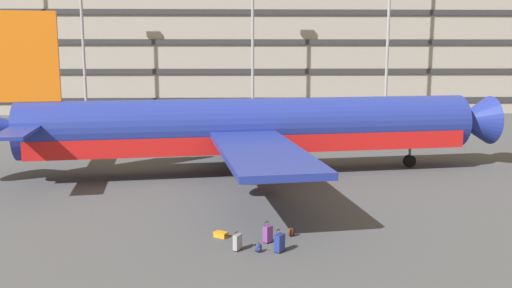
{
  "coord_description": "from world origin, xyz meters",
  "views": [
    {
      "loc": [
        -0.4,
        -36.78,
        8.53
      ],
      "look_at": [
        0.61,
        -4.2,
        3.0
      ],
      "focal_mm": 38.38,
      "sensor_mm": 36.0,
      "label": 1
    }
  ],
  "objects": [
    {
      "name": "airliner",
      "position": [
        0.15,
        1.11,
        3.21
      ],
      "size": [
        37.58,
        30.41,
        11.07
      ],
      "color": "navy",
      "rests_on": "ground_plane"
    },
    {
      "name": "suitcase_navy",
      "position": [
        0.86,
        -13.19,
        0.41
      ],
      "size": [
        0.48,
        0.49,
        0.97
      ],
      "color": "#72388C",
      "rests_on": "ground_plane"
    },
    {
      "name": "backpack_small",
      "position": [
        0.4,
        -14.4,
        0.2
      ],
      "size": [
        0.38,
        0.34,
        0.46
      ],
      "color": "navy",
      "rests_on": "ground_plane"
    },
    {
      "name": "ground_plane",
      "position": [
        0.0,
        0.0,
        0.0
      ],
      "size": [
        600.0,
        600.0,
        0.0
      ],
      "primitive_type": "plane",
      "color": "#424449"
    },
    {
      "name": "backpack_large",
      "position": [
        1.99,
        -12.4,
        0.21
      ],
      "size": [
        0.42,
        0.35,
        0.48
      ],
      "color": "#592619",
      "rests_on": "ground_plane"
    },
    {
      "name": "suitcase_orange",
      "position": [
        -0.51,
        -14.13,
        0.38
      ],
      "size": [
        0.41,
        0.51,
        0.82
      ],
      "color": "gray",
      "rests_on": "ground_plane"
    },
    {
      "name": "light_mast_center_left",
      "position": [
        1.3,
        31.36,
        11.72
      ],
      "size": [
        1.8,
        0.5,
        20.11
      ],
      "color": "gray",
      "rests_on": "ground_plane"
    },
    {
      "name": "terminal_structure",
      "position": [
        0.0,
        46.71,
        7.84
      ],
      "size": [
        125.1,
        17.7,
        15.67
      ],
      "color": "gray",
      "rests_on": "ground_plane"
    },
    {
      "name": "suitcase_red",
      "position": [
        1.31,
        -14.38,
        0.42
      ],
      "size": [
        0.5,
        0.55,
        0.99
      ],
      "color": "navy",
      "rests_on": "ground_plane"
    },
    {
      "name": "light_mast_center_right",
      "position": [
        18.01,
        31.36,
        14.51
      ],
      "size": [
        1.8,
        0.5,
        25.53
      ],
      "color": "gray",
      "rests_on": "ground_plane"
    },
    {
      "name": "light_mast_left",
      "position": [
        -19.33,
        31.36,
        11.61
      ],
      "size": [
        1.8,
        0.5,
        19.9
      ],
      "color": "gray",
      "rests_on": "ground_plane"
    },
    {
      "name": "suitcase_purple",
      "position": [
        -1.28,
        -12.39,
        0.13
      ],
      "size": [
        0.71,
        0.64,
        0.25
      ],
      "color": "orange",
      "rests_on": "ground_plane"
    }
  ]
}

